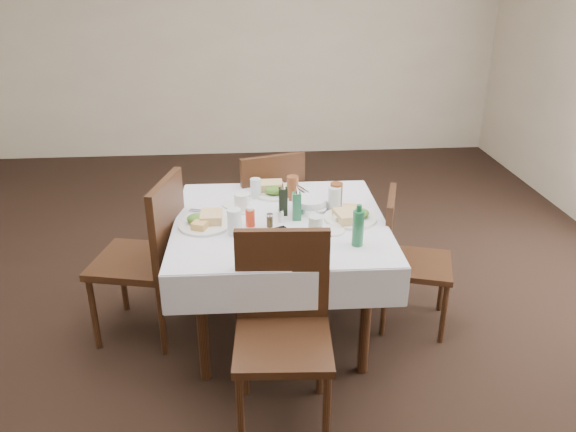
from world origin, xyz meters
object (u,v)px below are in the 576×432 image
object	(u,v)px
ketchup_bottle	(250,217)
coffee_mug	(242,203)
chair_south	(283,318)
green_bottle	(358,228)
chair_west	(151,249)
dining_table	(280,233)
water_s	(316,229)
oil_cruet_green	(296,205)
water_n	(256,188)
chair_north	(268,206)
water_w	(234,222)
water_e	(334,199)
oil_cruet_dark	(283,200)
chair_east	(404,252)
bread_basket	(310,204)

from	to	relation	value
ketchup_bottle	coffee_mug	xyz separation A→B (m)	(-0.04, 0.23, -0.00)
chair_south	green_bottle	distance (m)	0.62
chair_west	dining_table	bearing A→B (deg)	-1.92
dining_table	ketchup_bottle	xyz separation A→B (m)	(-0.17, -0.07, 0.14)
chair_west	water_s	xyz separation A→B (m)	(0.94, -0.32, 0.25)
chair_south	oil_cruet_green	size ratio (longest dim) A/B	4.64
coffee_mug	chair_south	bearing A→B (deg)	-77.99
chair_west	water_n	size ratio (longest dim) A/B	8.13
chair_north	water_n	world-z (taller)	chair_north
dining_table	water_w	world-z (taller)	water_w
water_n	water_e	xyz separation A→B (m)	(0.47, -0.23, 0.01)
ketchup_bottle	chair_south	bearing A→B (deg)	-77.58
chair_west	chair_south	bearing A→B (deg)	-44.89
chair_north	oil_cruet_green	distance (m)	0.78
water_n	coffee_mug	size ratio (longest dim) A/B	0.85
oil_cruet_dark	green_bottle	distance (m)	0.56
water_n	oil_cruet_green	distance (m)	0.43
chair_south	water_e	xyz separation A→B (m)	(0.37, 0.82, 0.28)
coffee_mug	water_e	bearing A→B (deg)	-3.42
oil_cruet_green	green_bottle	size ratio (longest dim) A/B	0.91
chair_west	oil_cruet_green	world-z (taller)	chair_west
chair_east	water_n	size ratio (longest dim) A/B	6.96
chair_north	water_e	world-z (taller)	chair_north
chair_north	water_s	bearing A→B (deg)	-78.17
water_e	water_w	size ratio (longest dim) A/B	0.99
green_bottle	oil_cruet_green	bearing A→B (deg)	129.39
dining_table	ketchup_bottle	bearing A→B (deg)	-156.95
oil_cruet_dark	coffee_mug	world-z (taller)	oil_cruet_dark
chair_south	water_n	distance (m)	1.09
chair_south	water_s	xyz separation A→B (m)	(0.21, 0.40, 0.28)
water_e	water_w	distance (m)	0.67
chair_east	water_w	bearing A→B (deg)	-169.40
bread_basket	chair_east	bearing A→B (deg)	-10.30
bread_basket	oil_cruet_green	size ratio (longest dim) A/B	1.05
chair_south	coffee_mug	world-z (taller)	chair_south
dining_table	chair_west	distance (m)	0.77
chair_south	chair_west	size ratio (longest dim) A/B	0.95
water_w	oil_cruet_dark	size ratio (longest dim) A/B	0.68
chair_north	water_s	xyz separation A→B (m)	(0.21, -1.00, 0.29)
water_e	bread_basket	xyz separation A→B (m)	(-0.15, 0.01, -0.04)
bread_basket	water_n	bearing A→B (deg)	144.91
water_e	green_bottle	world-z (taller)	green_bottle
water_s	chair_south	bearing A→B (deg)	-117.21
dining_table	oil_cruet_green	size ratio (longest dim) A/B	5.96
chair_north	green_bottle	distance (m)	1.19
water_n	ketchup_bottle	xyz separation A→B (m)	(-0.04, -0.43, -0.01)
chair_south	water_e	world-z (taller)	chair_south
chair_east	bread_basket	bearing A→B (deg)	169.70
water_e	coffee_mug	size ratio (longest dim) A/B	0.97
dining_table	bread_basket	distance (m)	0.26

